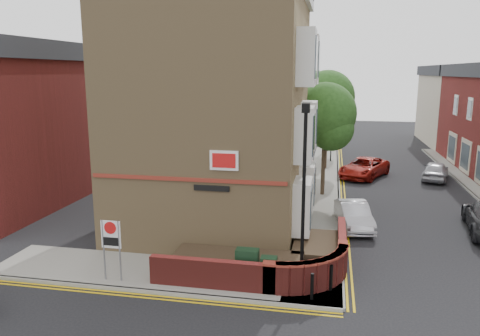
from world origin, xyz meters
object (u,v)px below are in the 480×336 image
Objects in this scene: lamppost at (304,197)px; silver_car_near at (354,215)px; utility_cabinet_large at (247,265)px; zone_sign at (111,239)px.

silver_car_near is at bearing 74.25° from lamppost.
utility_cabinet_large is at bearing -128.72° from silver_car_near.
zone_sign reaches higher than utility_cabinet_large.
lamppost is 7.94m from silver_car_near.
zone_sign is (-4.70, -0.80, 0.92)m from utility_cabinet_large.
utility_cabinet_large reaches higher than silver_car_near.
zone_sign is 11.72m from silver_car_near.
zone_sign is at bearing -173.93° from lamppost.
utility_cabinet_large is 4.86m from zone_sign.
utility_cabinet_large is (-1.90, 0.10, -2.62)m from lamppost.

